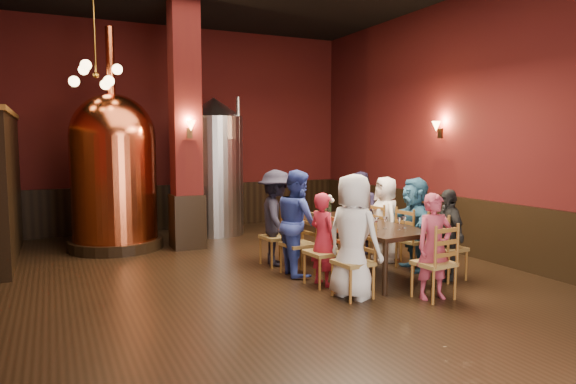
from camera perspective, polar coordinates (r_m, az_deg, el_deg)
name	(u,v)px	position (r m, az deg, el deg)	size (l,w,h in m)	color
room	(257,121)	(7.04, -3.50, 7.86)	(10.00, 10.02, 4.50)	black
wainscot_right	(472,228)	(9.37, 19.80, -3.76)	(0.08, 9.90, 1.00)	black
wainscot_back	(177,207)	(11.89, -12.21, -1.61)	(7.90, 0.08, 1.00)	black
column	(185,126)	(9.63, -11.33, 7.17)	(0.58, 0.58, 4.50)	#45110E
partition	(10,188)	(9.80, -28.49, 0.42)	(0.22, 3.50, 2.40)	black
pendant_cluster	(96,75)	(9.55, -20.56, 12.05)	(0.90, 0.90, 1.70)	#A57226
sconce_wall	(440,129)	(9.79, 16.58, 6.72)	(0.20, 0.20, 0.36)	black
sconce_column	(190,129)	(9.33, -10.89, 6.92)	(0.20, 0.20, 0.36)	black
dining_table	(357,227)	(7.83, 7.70, -3.88)	(1.23, 2.49, 0.75)	black
chair_0	(353,262)	(6.59, 7.23, -7.71)	(0.46, 0.46, 0.92)	brown
person_0	(353,236)	(6.52, 7.26, -4.90)	(0.77, 0.50, 1.58)	silver
chair_1	(323,252)	(7.12, 3.91, -6.67)	(0.46, 0.46, 0.92)	brown
person_1	(323,239)	(7.08, 3.92, -5.24)	(0.47, 0.31, 1.28)	#B61F34
chair_2	(298,244)	(7.66, 1.10, -5.78)	(0.46, 0.46, 0.92)	brown
person_2	(298,222)	(7.60, 1.11, -3.39)	(0.76, 0.37, 1.56)	#2D3E96
chair_3	(276,237)	(8.23, -1.35, -4.98)	(0.46, 0.46, 0.92)	brown
person_3	(276,218)	(8.18, -1.36, -2.87)	(0.99, 0.57, 1.53)	black
chair_4	(448,248)	(7.73, 17.31, -5.93)	(0.46, 0.46, 0.92)	brown
person_4	(448,235)	(7.69, 17.35, -4.53)	(0.76, 0.32, 1.30)	black
chair_5	(414,240)	(8.18, 13.82, -5.20)	(0.46, 0.46, 0.92)	brown
person_5	(414,224)	(8.14, 13.86, -3.43)	(1.33, 0.42, 1.43)	#2A5D80
chair_6	(385,233)	(8.66, 10.76, -4.54)	(0.46, 0.46, 0.92)	brown
person_6	(386,219)	(8.62, 10.79, -2.97)	(0.68, 0.45, 1.40)	silver
chair_7	(360,228)	(9.16, 7.99, -3.93)	(0.46, 0.46, 0.92)	brown
person_7	(360,213)	(9.12, 8.02, -2.29)	(0.70, 0.35, 1.45)	#1F1A34
chair_8	(434,263)	(6.75, 15.90, -7.56)	(0.46, 0.46, 0.92)	brown
person_8	(434,246)	(6.71, 15.95, -5.83)	(0.49, 0.32, 1.34)	#9A3347
copper_kettle	(114,170)	(9.89, -18.79, 2.37)	(1.70, 1.70, 4.01)	black
steel_vessel	(215,167)	(10.99, -8.14, 2.82)	(1.40, 1.40, 2.89)	#B2B2B7
rose_vase	(328,202)	(8.40, 4.49, -1.07)	(0.22, 0.22, 0.38)	white
wine_glass_0	(366,214)	(8.15, 8.63, -2.47)	(0.07, 0.07, 0.17)	white
wine_glass_1	(385,223)	(7.36, 10.73, -3.38)	(0.07, 0.07, 0.17)	white
wine_glass_2	(376,226)	(7.03, 9.71, -3.78)	(0.07, 0.07, 0.17)	white
wine_glass_3	(399,224)	(7.30, 12.26, -3.49)	(0.07, 0.07, 0.17)	white
wine_glass_4	(404,222)	(7.46, 12.80, -3.30)	(0.07, 0.07, 0.17)	white
wine_glass_5	(377,223)	(7.30, 9.85, -3.44)	(0.07, 0.07, 0.17)	white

